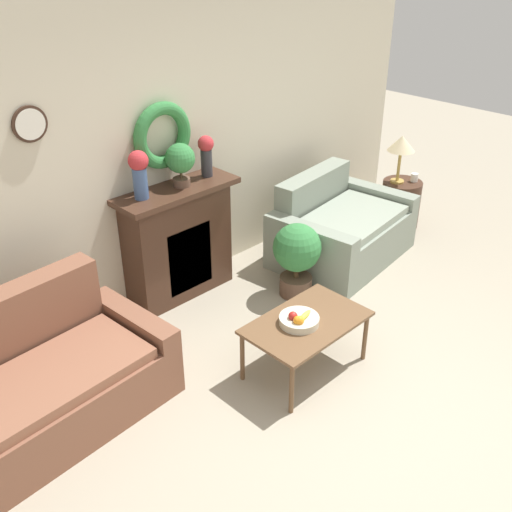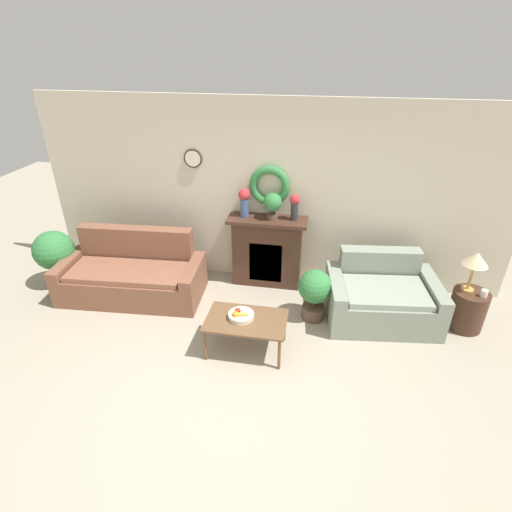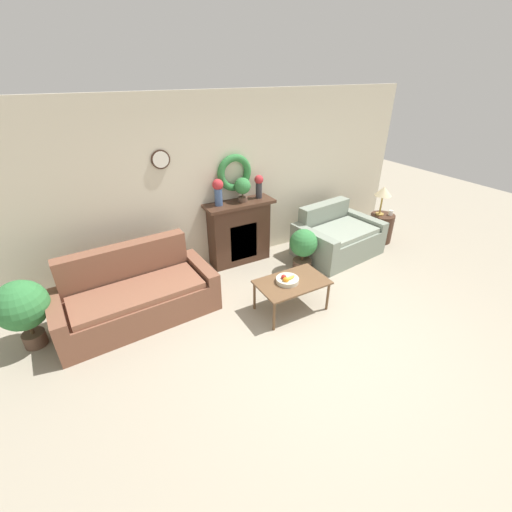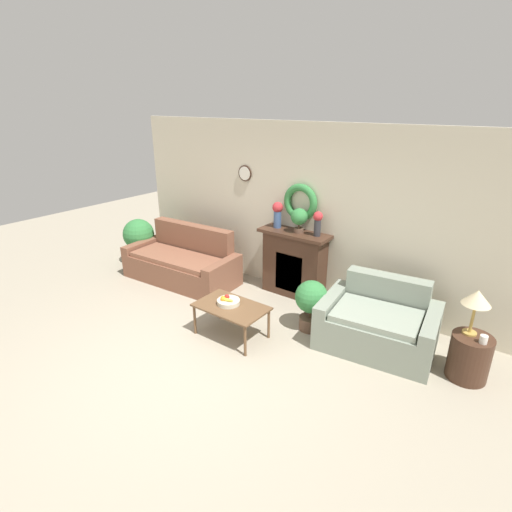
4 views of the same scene
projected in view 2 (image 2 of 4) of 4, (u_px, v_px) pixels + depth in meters
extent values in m
plane|color=#9E937F|center=(230.00, 406.00, 4.12)|extent=(16.00, 16.00, 0.00)
cube|color=beige|center=(270.00, 195.00, 5.75)|extent=(6.80, 0.06, 2.70)
cylinder|color=#382319|center=(193.00, 159.00, 5.65)|extent=(0.26, 0.02, 0.26)
cylinder|color=white|center=(193.00, 159.00, 5.64)|extent=(0.22, 0.01, 0.22)
torus|color=#337A3D|center=(269.00, 186.00, 5.59)|extent=(0.57, 0.11, 0.57)
cube|color=#42281C|center=(267.00, 253.00, 5.98)|extent=(1.00, 0.34, 1.03)
cube|color=black|center=(265.00, 263.00, 5.88)|extent=(0.48, 0.02, 0.62)
cube|color=orange|center=(265.00, 267.00, 5.91)|extent=(0.39, 0.01, 0.34)
cube|color=#42281C|center=(267.00, 220.00, 5.69)|extent=(1.14, 0.41, 0.05)
cube|color=brown|center=(130.00, 287.00, 5.71)|extent=(1.72, 0.81, 0.41)
cube|color=brown|center=(139.00, 256.00, 5.98)|extent=(1.68, 0.31, 0.94)
cube|color=brown|center=(71.00, 275.00, 5.86)|extent=(0.23, 0.91, 0.55)
cube|color=brown|center=(194.00, 283.00, 5.68)|extent=(0.23, 0.91, 0.55)
cube|color=brown|center=(127.00, 272.00, 5.60)|extent=(1.65, 0.75, 0.08)
cube|color=gray|center=(383.00, 309.00, 5.22)|extent=(1.15, 0.90, 0.45)
cube|color=gray|center=(377.00, 276.00, 5.56)|extent=(1.09, 0.34, 0.85)
cube|color=gray|center=(335.00, 298.00, 5.31)|extent=(0.29, 1.01, 0.59)
cube|color=gray|center=(430.00, 301.00, 5.25)|extent=(0.29, 1.01, 0.59)
cube|color=gray|center=(386.00, 292.00, 5.09)|extent=(1.10, 0.83, 0.08)
cube|color=brown|center=(246.00, 320.00, 4.66)|extent=(0.94, 0.59, 0.03)
cylinder|color=brown|center=(205.00, 345.00, 4.62)|extent=(0.04, 0.04, 0.43)
cylinder|color=brown|center=(279.00, 354.00, 4.49)|extent=(0.04, 0.04, 0.43)
cylinder|color=brown|center=(217.00, 319.00, 5.06)|extent=(0.04, 0.04, 0.43)
cylinder|color=brown|center=(284.00, 326.00, 4.92)|extent=(0.04, 0.04, 0.43)
cylinder|color=beige|center=(241.00, 316.00, 4.67)|extent=(0.30, 0.30, 0.06)
sphere|color=#B2231E|center=(238.00, 311.00, 4.67)|extent=(0.07, 0.07, 0.07)
sphere|color=orange|center=(236.00, 314.00, 4.61)|extent=(0.07, 0.07, 0.07)
sphere|color=orange|center=(235.00, 314.00, 4.62)|extent=(0.07, 0.07, 0.07)
ellipsoid|color=yellow|center=(242.00, 314.00, 4.61)|extent=(0.17, 0.07, 0.04)
cylinder|color=#42281C|center=(467.00, 310.00, 5.13)|extent=(0.44, 0.44, 0.54)
cylinder|color=#B28E42|center=(467.00, 289.00, 5.05)|extent=(0.15, 0.15, 0.02)
cylinder|color=#B28E42|center=(471.00, 277.00, 4.96)|extent=(0.03, 0.03, 0.35)
cone|color=beige|center=(476.00, 259.00, 4.83)|extent=(0.30, 0.30, 0.17)
cylinder|color=silver|center=(484.00, 293.00, 4.90)|extent=(0.08, 0.08, 0.09)
cylinder|color=#3D5684|center=(244.00, 208.00, 5.70)|extent=(0.12, 0.12, 0.27)
sphere|color=#B72D33|center=(244.00, 194.00, 5.60)|extent=(0.17, 0.17, 0.17)
cylinder|color=#2D2D33|center=(294.00, 211.00, 5.59)|extent=(0.10, 0.10, 0.25)
sphere|color=#B72D33|center=(295.00, 199.00, 5.50)|extent=(0.14, 0.14, 0.14)
cylinder|color=brown|center=(272.00, 216.00, 5.66)|extent=(0.15, 0.15, 0.07)
cylinder|color=#4C3823|center=(272.00, 212.00, 5.63)|extent=(0.02, 0.02, 0.07)
sphere|color=#337A3D|center=(273.00, 202.00, 5.56)|extent=(0.26, 0.26, 0.26)
cylinder|color=brown|center=(62.00, 279.00, 6.13)|extent=(0.25, 0.25, 0.18)
cylinder|color=#4C3823|center=(59.00, 270.00, 6.04)|extent=(0.04, 0.04, 0.16)
sphere|color=#337A3D|center=(54.00, 250.00, 5.89)|extent=(0.59, 0.59, 0.59)
cylinder|color=brown|center=(313.00, 312.00, 5.39)|extent=(0.31, 0.31, 0.18)
cylinder|color=#4C3823|center=(314.00, 302.00, 5.32)|extent=(0.05, 0.05, 0.12)
sphere|color=#337A3D|center=(315.00, 286.00, 5.19)|extent=(0.45, 0.45, 0.45)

